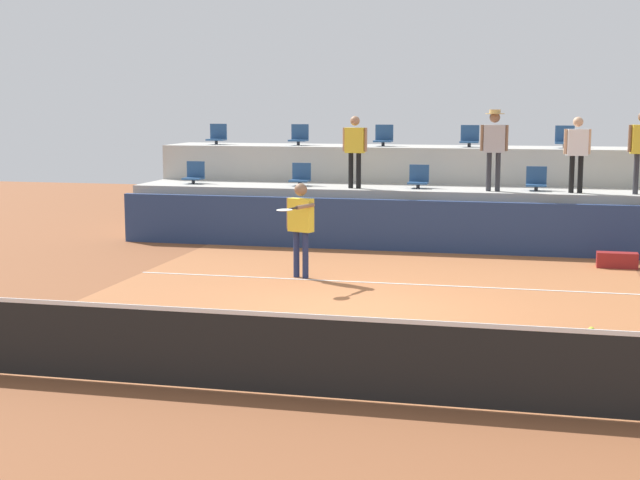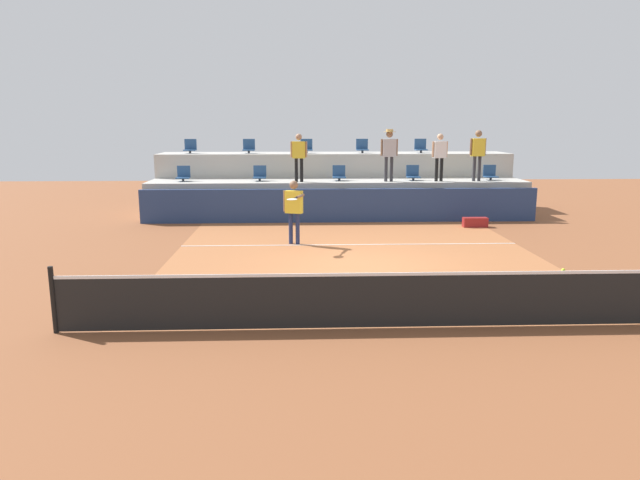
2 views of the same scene
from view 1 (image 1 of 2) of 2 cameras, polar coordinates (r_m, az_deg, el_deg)
ground_plane at (r=13.68m, az=2.21°, el=-4.64°), size 40.00×40.00×0.00m
court_inner_paint at (r=14.64m, az=2.95°, el=-3.76°), size 9.00×10.00×0.01m
court_service_line at (r=15.99m, az=3.84°, el=-2.70°), size 9.00×0.06×0.00m
tennis_net at (r=9.78m, az=-2.27°, el=-6.97°), size 10.48×0.08×1.07m
sponsor_backboard at (r=19.42m, az=5.58°, el=0.89°), size 13.00×0.16×1.10m
seating_tier_lower at (r=20.69m, az=6.06°, el=1.56°), size 13.00×1.80×1.25m
seating_tier_upper at (r=22.42m, az=6.65°, el=3.18°), size 13.00×1.80×2.10m
stadium_chair_lower_far_left at (r=21.83m, az=-7.88°, el=4.10°), size 0.44×0.40×0.52m
stadium_chair_lower_left at (r=21.04m, az=-1.22°, el=4.02°), size 0.44×0.40×0.52m
stadium_chair_lower_center at (r=20.54m, az=6.20°, el=3.86°), size 0.44×0.40×0.52m
stadium_chair_lower_right at (r=20.39m, az=13.41°, el=3.64°), size 0.44×0.40×0.52m
stadium_chair_upper_far_left at (r=23.49m, az=-6.46°, el=6.51°), size 0.44×0.40×0.52m
stadium_chair_upper_left at (r=22.86m, az=-1.32°, el=6.51°), size 0.44×0.40×0.52m
stadium_chair_upper_mid_left at (r=22.42m, az=4.02°, el=6.45°), size 0.44×0.40×0.52m
stadium_chair_upper_mid_right at (r=22.18m, az=9.37°, el=6.34°), size 0.44×0.40×0.52m
stadium_chair_upper_right at (r=22.15m, az=15.10°, el=6.16°), size 0.44×0.40×0.52m
tennis_player at (r=16.27m, az=-1.26°, el=1.24°), size 0.58×1.30×1.72m
spectator_in_grey at (r=20.33m, az=2.20°, el=5.96°), size 0.57×0.23×1.61m
spectator_with_hat at (r=19.97m, az=10.87°, el=6.11°), size 0.60×0.44×1.75m
spectator_in_white at (r=19.98m, az=15.83°, el=5.59°), size 0.57×0.26×1.60m
tennis_ball at (r=10.18m, az=16.66°, el=-5.43°), size 0.07×0.07×0.07m
equipment_bag at (r=18.33m, az=18.14°, el=-1.21°), size 0.76×0.28×0.30m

